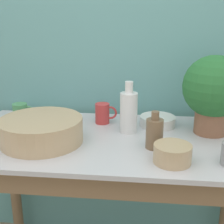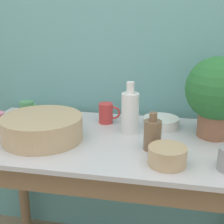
{
  "view_description": "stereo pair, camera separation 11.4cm",
  "coord_description": "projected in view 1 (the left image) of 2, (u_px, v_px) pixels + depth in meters",
  "views": [
    {
      "loc": [
        0.14,
        -0.94,
        1.32
      ],
      "look_at": [
        0.0,
        0.33,
        0.91
      ],
      "focal_mm": 50.0,
      "sensor_mm": 36.0,
      "label": 1
    },
    {
      "loc": [
        0.25,
        -0.92,
        1.32
      ],
      "look_at": [
        0.0,
        0.33,
        0.91
      ],
      "focal_mm": 50.0,
      "sensor_mm": 36.0,
      "label": 2
    }
  ],
  "objects": [
    {
      "name": "wall_back",
      "position": [
        120.0,
        35.0,
        1.62
      ],
      "size": [
        6.0,
        0.05,
        2.4
      ],
      "color": "#609E9E",
      "rests_on": "ground_plane"
    },
    {
      "name": "bottle_short",
      "position": [
        154.0,
        133.0,
        1.26
      ],
      "size": [
        0.07,
        0.07,
        0.16
      ],
      "color": "brown",
      "rests_on": "counter_table"
    },
    {
      "name": "bottle_tall",
      "position": [
        129.0,
        111.0,
        1.42
      ],
      "size": [
        0.08,
        0.08,
        0.24
      ],
      "color": "white",
      "rests_on": "counter_table"
    },
    {
      "name": "bowl_small_tan",
      "position": [
        172.0,
        154.0,
        1.15
      ],
      "size": [
        0.14,
        0.14,
        0.07
      ],
      "color": "tan",
      "rests_on": "counter_table"
    },
    {
      "name": "mug_green",
      "position": [
        21.0,
        111.0,
        1.62
      ],
      "size": [
        0.11,
        0.07,
        0.08
      ],
      "color": "#4C935B",
      "rests_on": "counter_table"
    },
    {
      "name": "mug_red",
      "position": [
        103.0,
        113.0,
        1.55
      ],
      "size": [
        0.11,
        0.07,
        0.1
      ],
      "color": "#C63838",
      "rests_on": "counter_table"
    },
    {
      "name": "potted_plant",
      "position": [
        214.0,
        90.0,
        1.37
      ],
      "size": [
        0.28,
        0.28,
        0.36
      ],
      "color": "#8C5B42",
      "rests_on": "counter_table"
    },
    {
      "name": "counter_table",
      "position": [
        111.0,
        171.0,
        1.4
      ],
      "size": [
        1.33,
        0.67,
        0.79
      ],
      "color": "#846647",
      "rests_on": "ground_plane"
    },
    {
      "name": "bowl_small_enamel_white",
      "position": [
        158.0,
        121.0,
        1.52
      ],
      "size": [
        0.17,
        0.17,
        0.05
      ],
      "color": "silver",
      "rests_on": "counter_table"
    },
    {
      "name": "bowl_wash_large",
      "position": [
        42.0,
        130.0,
        1.32
      ],
      "size": [
        0.35,
        0.35,
        0.11
      ],
      "color": "tan",
      "rests_on": "counter_table"
    }
  ]
}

